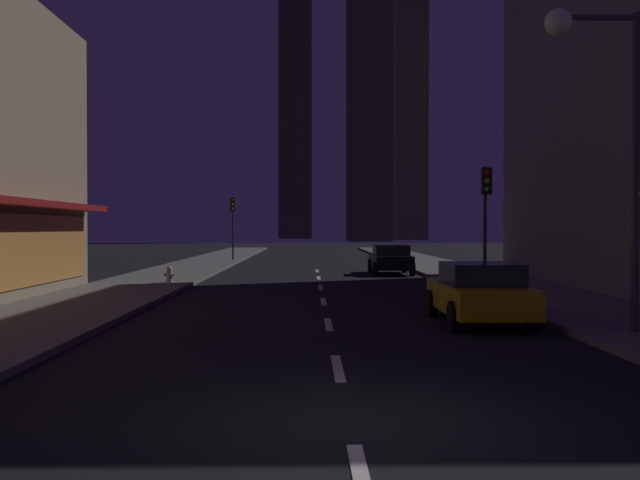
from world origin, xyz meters
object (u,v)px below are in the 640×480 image
at_px(car_parked_far, 391,259).
at_px(traffic_light_far_left, 233,214).
at_px(street_lamp_right, 596,91).
at_px(fire_hydrant_far_left, 169,275).
at_px(car_parked_near, 479,292).
at_px(traffic_light_near_right, 486,201).

relative_size(car_parked_far, traffic_light_far_left, 1.01).
height_order(car_parked_far, street_lamp_right, street_lamp_right).
relative_size(car_parked_far, fire_hydrant_far_left, 6.48).
bearing_deg(car_parked_near, traffic_light_far_left, 106.62).
distance_m(traffic_light_near_right, traffic_light_far_left, 26.01).
xyz_separation_m(car_parked_far, fire_hydrant_far_left, (-9.50, -7.16, -0.29)).
bearing_deg(traffic_light_far_left, fire_hydrant_far_left, -91.17).
bearing_deg(car_parked_far, fire_hydrant_far_left, -142.98).
xyz_separation_m(fire_hydrant_far_left, traffic_light_far_left, (0.40, 19.54, 2.74)).
xyz_separation_m(car_parked_near, traffic_light_far_left, (-9.10, 30.50, 2.45)).
distance_m(car_parked_near, traffic_light_far_left, 31.92).
distance_m(car_parked_near, fire_hydrant_far_left, 14.50).
bearing_deg(car_parked_far, traffic_light_far_left, 126.32).
distance_m(car_parked_near, street_lamp_right, 5.27).
relative_size(traffic_light_near_right, traffic_light_far_left, 1.00).
distance_m(car_parked_far, traffic_light_near_right, 11.61).
bearing_deg(fire_hydrant_far_left, traffic_light_far_left, 88.83).
distance_m(car_parked_far, street_lamp_right, 21.07).
distance_m(fire_hydrant_far_left, traffic_light_near_right, 12.40).
height_order(car_parked_far, fire_hydrant_far_left, car_parked_far).
bearing_deg(car_parked_near, car_parked_far, 90.00).
height_order(car_parked_near, car_parked_far, same).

